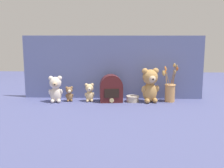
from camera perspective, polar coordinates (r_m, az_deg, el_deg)
ground_plane at (r=2.52m, az=-0.02°, el=-3.74°), size 4.00×4.00×0.00m
backdrop_wall at (r=2.63m, az=0.13°, el=3.39°), size 1.68×0.02×0.59m
teddy_bear_large at (r=2.52m, az=7.77°, el=-0.11°), size 0.17×0.15×0.31m
teddy_bear_medium at (r=2.55m, az=-11.39°, el=-0.90°), size 0.13×0.12×0.24m
teddy_bear_small at (r=2.54m, az=-4.60°, el=-1.62°), size 0.09×0.08×0.17m
teddy_bear_tiny at (r=2.57m, az=-8.65°, el=-1.92°), size 0.08×0.07×0.14m
flower_vase at (r=2.58m, az=11.68°, el=-1.32°), size 0.16×0.13×0.35m
vintage_radio at (r=2.52m, az=-0.17°, el=-1.08°), size 0.21×0.14×0.25m
decorative_tin_tall at (r=2.54m, az=4.20°, el=-2.99°), size 0.12×0.12×0.05m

